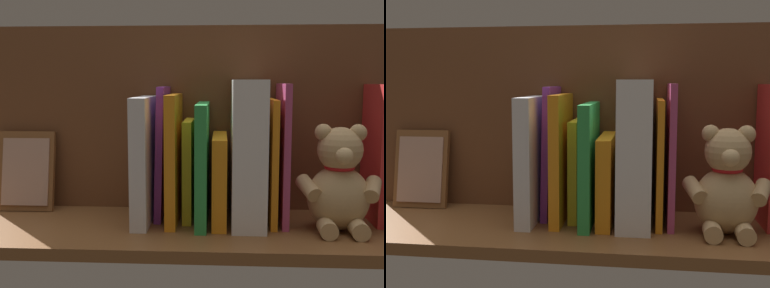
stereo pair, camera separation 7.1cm
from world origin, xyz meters
The scene contains 14 objects.
ground_plane centered at (0.00, 0.00, -1.10)cm, with size 94.92×30.36×2.20cm, color brown.
shelf_back_panel centered at (0.00, -12.93, 19.49)cm, with size 94.92×1.50×38.99cm, color brown.
book_1 centered at (-35.29, -5.27, 13.43)cm, with size 1.25×13.01×26.86cm, color red.
teddy_bear centered at (-27.23, 1.60, 8.67)cm, with size 15.99×12.74×19.71cm.
book_2 centered at (-17.44, -4.04, 13.49)cm, with size 1.25×15.48×26.98cm, color #B23F72.
book_3 centered at (-15.31, -3.89, 12.00)cm, with size 1.23×15.79×24.00cm, color orange.
dictionary_thick_white centered at (-10.65, -2.54, 13.85)cm, with size 6.32×18.28×27.71cm, color white.
book_4 centered at (-5.24, -3.03, 8.49)cm, with size 2.73×17.50×16.98cm, color orange.
book_5 centered at (-1.90, -2.49, 11.62)cm, with size 2.17×18.58×23.25cm, color green.
book_6 centered at (0.96, -5.20, 9.90)cm, with size 1.77×13.16×19.79cm, color yellow.
book_7 centered at (3.75, -3.26, 12.46)cm, with size 2.01×17.04×24.93cm, color orange.
book_8 centered at (6.34, -5.62, 13.17)cm, with size 1.40×12.32×26.35cm, color purple.
book_9 centered at (9.47, -2.75, 12.22)cm, with size 3.07×18.07×24.45cm, color silver.
picture_frame_leaning centered at (36.08, -9.15, 8.34)cm, with size 11.99×4.62×16.91cm.
Camera 1 is at (-5.59, 90.25, 27.29)cm, focal length 45.22 mm.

